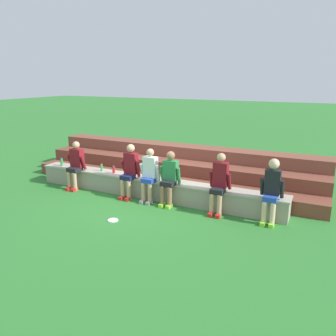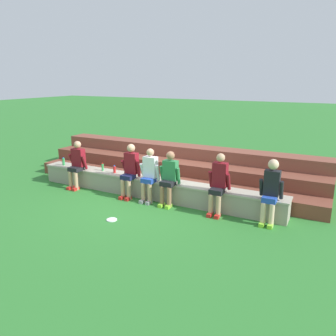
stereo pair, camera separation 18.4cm
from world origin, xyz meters
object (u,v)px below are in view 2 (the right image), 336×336
person_far_left (77,163)px  person_rightmost_edge (271,190)px  person_right_of_center (169,177)px  person_left_of_center (130,169)px  water_bottle_near_left (64,162)px  person_far_right (218,182)px  person_center (149,174)px  frisbee (112,220)px  water_bottle_mid_left (115,169)px  plastic_cup_right_end (144,176)px  water_bottle_center_gap (103,167)px

person_far_left → person_rightmost_edge: size_ratio=0.95×
person_far_left → person_right_of_center: bearing=0.5°
person_far_left → person_left_of_center: person_left_of_center is taller
water_bottle_near_left → person_far_right: bearing=-2.2°
person_center → frisbee: bearing=-95.4°
person_left_of_center → water_bottle_mid_left: (-0.66, 0.21, -0.14)m
water_bottle_mid_left → plastic_cup_right_end: water_bottle_mid_left is taller
person_far_left → frisbee: size_ratio=5.74×
person_far_left → person_right_of_center: 2.97m
person_far_left → water_bottle_mid_left: bearing=13.5°
plastic_cup_right_end → person_rightmost_edge: bearing=-3.5°
water_bottle_near_left → plastic_cup_right_end: (2.86, 0.01, -0.06)m
person_rightmost_edge → frisbee: bearing=-155.0°
person_center → water_bottle_near_left: person_center is taller
plastic_cup_right_end → frisbee: bearing=-84.5°
person_far_right → water_bottle_near_left: 5.00m
person_far_right → plastic_cup_right_end: person_far_right is taller
water_bottle_center_gap → person_far_right: bearing=-4.0°
person_center → water_bottle_mid_left: 1.31m
person_left_of_center → person_center: (0.63, -0.05, -0.03)m
person_center → water_bottle_mid_left: bearing=168.6°
water_bottle_near_left → frisbee: 3.51m
person_left_of_center → water_bottle_mid_left: person_left_of_center is taller
person_rightmost_edge → person_far_right: bearing=179.5°
person_left_of_center → frisbee: person_left_of_center is taller
water_bottle_center_gap → frisbee: 2.43m
person_left_of_center → person_right_of_center: bearing=-1.6°
person_right_of_center → plastic_cup_right_end: (-0.86, 0.22, -0.15)m
person_center → water_bottle_center_gap: bearing=170.5°
person_left_of_center → frisbee: bearing=-71.9°
water_bottle_mid_left → person_far_left: bearing=-166.5°
water_bottle_near_left → person_center: bearing=-4.1°
water_bottle_mid_left → person_center: bearing=-11.4°
person_left_of_center → water_bottle_near_left: size_ratio=5.96×
person_far_left → water_bottle_near_left: bearing=162.5°
person_right_of_center → plastic_cup_right_end: size_ratio=12.14×
person_right_of_center → water_bottle_near_left: person_right_of_center is taller
person_far_left → person_center: size_ratio=0.99×
person_center → plastic_cup_right_end: bearing=142.1°
water_bottle_mid_left → water_bottle_near_left: water_bottle_near_left is taller
person_left_of_center → water_bottle_center_gap: (-1.10, 0.24, -0.14)m
frisbee → person_center: bearing=84.6°
person_center → water_bottle_center_gap: 1.75m
water_bottle_mid_left → water_bottle_center_gap: size_ratio=0.94×
person_center → water_bottle_mid_left: person_center is taller
person_right_of_center → water_bottle_center_gap: 2.30m
person_far_right → water_bottle_mid_left: bearing=176.0°
frisbee → water_bottle_mid_left: bearing=124.0°
person_left_of_center → water_bottle_mid_left: size_ratio=6.79×
person_center → person_far_right: 1.84m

